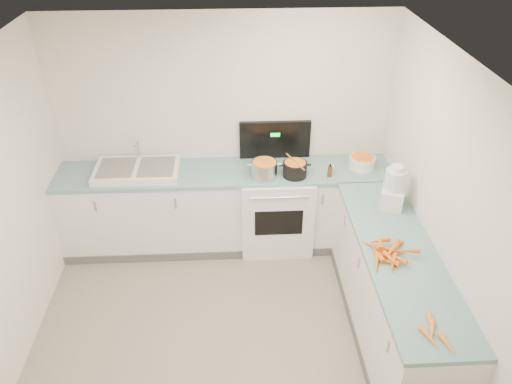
{
  "coord_description": "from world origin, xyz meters",
  "views": [
    {
      "loc": [
        0.09,
        -2.82,
        3.56
      ],
      "look_at": [
        0.3,
        1.1,
        1.05
      ],
      "focal_mm": 35.0,
      "sensor_mm": 36.0,
      "label": 1
    }
  ],
  "objects_px": {
    "food_processor": "(394,189)",
    "spice_jar": "(331,171)",
    "black_pot": "(295,170)",
    "stove": "(276,207)",
    "mixing_bowl": "(362,162)",
    "steel_pot": "(264,170)",
    "sink": "(137,170)",
    "extract_bottle": "(330,171)"
  },
  "relations": [
    {
      "from": "sink",
      "to": "food_processor",
      "type": "distance_m",
      "value": 2.57
    },
    {
      "from": "steel_pot",
      "to": "extract_bottle",
      "type": "relative_size",
      "value": 2.25
    },
    {
      "from": "spice_jar",
      "to": "food_processor",
      "type": "xyz_separation_m",
      "value": [
        0.47,
        -0.57,
        0.13
      ]
    },
    {
      "from": "black_pot",
      "to": "food_processor",
      "type": "bearing_deg",
      "value": -34.84
    },
    {
      "from": "stove",
      "to": "mixing_bowl",
      "type": "bearing_deg",
      "value": 0.49
    },
    {
      "from": "extract_bottle",
      "to": "food_processor",
      "type": "height_order",
      "value": "food_processor"
    },
    {
      "from": "steel_pot",
      "to": "food_processor",
      "type": "xyz_separation_m",
      "value": [
        1.15,
        -0.58,
        0.1
      ]
    },
    {
      "from": "mixing_bowl",
      "to": "extract_bottle",
      "type": "height_order",
      "value": "mixing_bowl"
    },
    {
      "from": "stove",
      "to": "mixing_bowl",
      "type": "relative_size",
      "value": 5.02
    },
    {
      "from": "steel_pot",
      "to": "black_pot",
      "type": "height_order",
      "value": "steel_pot"
    },
    {
      "from": "food_processor",
      "to": "extract_bottle",
      "type": "bearing_deg",
      "value": 131.06
    },
    {
      "from": "stove",
      "to": "black_pot",
      "type": "xyz_separation_m",
      "value": [
        0.17,
        -0.13,
        0.53
      ]
    },
    {
      "from": "black_pot",
      "to": "extract_bottle",
      "type": "bearing_deg",
      "value": -4.69
    },
    {
      "from": "mixing_bowl",
      "to": "spice_jar",
      "type": "bearing_deg",
      "value": -157.93
    },
    {
      "from": "stove",
      "to": "sink",
      "type": "bearing_deg",
      "value": 179.38
    },
    {
      "from": "spice_jar",
      "to": "mixing_bowl",
      "type": "bearing_deg",
      "value": 22.07
    },
    {
      "from": "stove",
      "to": "mixing_bowl",
      "type": "distance_m",
      "value": 1.04
    },
    {
      "from": "black_pot",
      "to": "spice_jar",
      "type": "height_order",
      "value": "black_pot"
    },
    {
      "from": "black_pot",
      "to": "sink",
      "type": "bearing_deg",
      "value": 175.0
    },
    {
      "from": "mixing_bowl",
      "to": "spice_jar",
      "type": "height_order",
      "value": "mixing_bowl"
    },
    {
      "from": "stove",
      "to": "extract_bottle",
      "type": "relative_size",
      "value": 11.44
    },
    {
      "from": "steel_pot",
      "to": "spice_jar",
      "type": "xyz_separation_m",
      "value": [
        0.68,
        -0.0,
        -0.03
      ]
    },
    {
      "from": "food_processor",
      "to": "spice_jar",
      "type": "bearing_deg",
      "value": 129.2
    },
    {
      "from": "extract_bottle",
      "to": "food_processor",
      "type": "xyz_separation_m",
      "value": [
        0.48,
        -0.55,
        0.12
      ]
    },
    {
      "from": "stove",
      "to": "black_pot",
      "type": "bearing_deg",
      "value": -36.36
    },
    {
      "from": "steel_pot",
      "to": "food_processor",
      "type": "bearing_deg",
      "value": -26.65
    },
    {
      "from": "stove",
      "to": "food_processor",
      "type": "bearing_deg",
      "value": -35.1
    },
    {
      "from": "sink",
      "to": "food_processor",
      "type": "height_order",
      "value": "food_processor"
    },
    {
      "from": "black_pot",
      "to": "extract_bottle",
      "type": "distance_m",
      "value": 0.36
    },
    {
      "from": "sink",
      "to": "black_pot",
      "type": "height_order",
      "value": "sink"
    },
    {
      "from": "steel_pot",
      "to": "extract_bottle",
      "type": "height_order",
      "value": "steel_pot"
    },
    {
      "from": "stove",
      "to": "black_pot",
      "type": "distance_m",
      "value": 0.57
    },
    {
      "from": "mixing_bowl",
      "to": "food_processor",
      "type": "height_order",
      "value": "food_processor"
    },
    {
      "from": "extract_bottle",
      "to": "food_processor",
      "type": "bearing_deg",
      "value": -48.94
    },
    {
      "from": "steel_pot",
      "to": "mixing_bowl",
      "type": "relative_size",
      "value": 0.99
    },
    {
      "from": "mixing_bowl",
      "to": "steel_pot",
      "type": "bearing_deg",
      "value": -172.35
    },
    {
      "from": "extract_bottle",
      "to": "steel_pot",
      "type": "bearing_deg",
      "value": 177.97
    },
    {
      "from": "black_pot",
      "to": "food_processor",
      "type": "height_order",
      "value": "food_processor"
    },
    {
      "from": "spice_jar",
      "to": "sink",
      "type": "bearing_deg",
      "value": 175.64
    },
    {
      "from": "stove",
      "to": "steel_pot",
      "type": "bearing_deg",
      "value": -136.99
    },
    {
      "from": "steel_pot",
      "to": "extract_bottle",
      "type": "distance_m",
      "value": 0.67
    },
    {
      "from": "sink",
      "to": "mixing_bowl",
      "type": "xyz_separation_m",
      "value": [
        2.35,
        -0.01,
        0.02
      ]
    }
  ]
}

